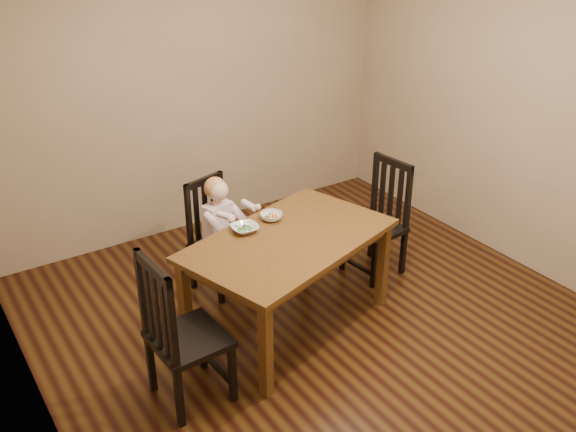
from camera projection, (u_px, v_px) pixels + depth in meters
room at (323, 157)px, 4.33m from camera, size 4.01×4.01×2.71m
dining_table at (289, 248)px, 4.60m from camera, size 1.70×1.29×0.75m
chair_child at (217, 237)px, 5.19m from camera, size 0.49×0.48×0.94m
chair_left at (180, 334)px, 3.95m from camera, size 0.46×0.48×1.07m
chair_right at (379, 220)px, 5.40m from camera, size 0.45×0.47×1.00m
toddler at (220, 224)px, 5.10m from camera, size 0.40×0.45×0.53m
bowl_peas at (245, 228)px, 4.63m from camera, size 0.21×0.21×0.05m
bowl_veg at (271, 216)px, 4.80m from camera, size 0.21×0.21×0.05m
fork at (243, 229)px, 4.58m from camera, size 0.11×0.07×0.05m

